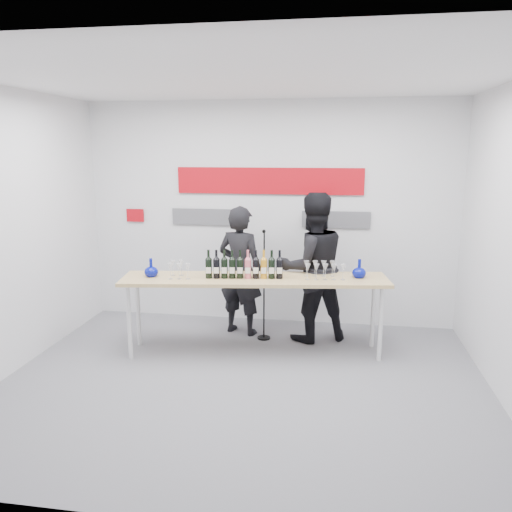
{
  "coord_description": "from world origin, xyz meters",
  "views": [
    {
      "loc": [
        0.88,
        -4.67,
        2.37
      ],
      "look_at": [
        -0.01,
        0.92,
        1.15
      ],
      "focal_mm": 35.0,
      "sensor_mm": 36.0,
      "label": 1
    }
  ],
  "objects_px": {
    "tasting_table": "(255,283)",
    "mic_stand": "(264,306)",
    "presenter_left": "(240,271)",
    "presenter_right": "(312,268)"
  },
  "relations": [
    {
      "from": "tasting_table",
      "to": "presenter_right",
      "type": "height_order",
      "value": "presenter_right"
    },
    {
      "from": "presenter_right",
      "to": "mic_stand",
      "type": "bearing_deg",
      "value": -14.59
    },
    {
      "from": "presenter_left",
      "to": "mic_stand",
      "type": "xyz_separation_m",
      "value": [
        0.33,
        -0.18,
        -0.41
      ]
    },
    {
      "from": "tasting_table",
      "to": "mic_stand",
      "type": "distance_m",
      "value": 0.61
    },
    {
      "from": "presenter_left",
      "to": "mic_stand",
      "type": "height_order",
      "value": "presenter_left"
    },
    {
      "from": "tasting_table",
      "to": "mic_stand",
      "type": "relative_size",
      "value": 2.2
    },
    {
      "from": "presenter_left",
      "to": "presenter_right",
      "type": "height_order",
      "value": "presenter_right"
    },
    {
      "from": "tasting_table",
      "to": "presenter_left",
      "type": "relative_size",
      "value": 1.86
    },
    {
      "from": "presenter_left",
      "to": "mic_stand",
      "type": "bearing_deg",
      "value": 169.03
    },
    {
      "from": "tasting_table",
      "to": "presenter_right",
      "type": "xyz_separation_m",
      "value": [
        0.63,
        0.55,
        0.08
      ]
    }
  ]
}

